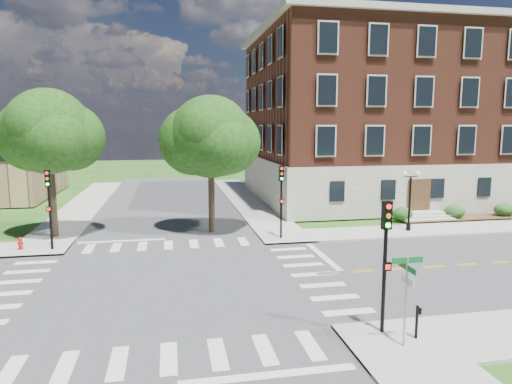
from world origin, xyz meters
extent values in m
plane|color=#1D5016|center=(0.00, 0.00, 0.00)|extent=(160.00, 160.00, 0.00)
cube|color=#3D3D3F|center=(0.00, 0.00, 0.01)|extent=(90.00, 12.00, 0.01)
cube|color=#3D3D3F|center=(0.00, 0.00, 0.01)|extent=(12.00, 90.00, 0.01)
cube|color=#9E9B93|center=(23.00, 7.75, 0.06)|extent=(34.00, 3.50, 0.12)
cube|color=#9E9B93|center=(7.75, 23.00, 0.06)|extent=(3.50, 34.00, 0.12)
cube|color=#9E9B93|center=(-7.75, 23.00, 0.06)|extent=(3.50, 34.00, 0.12)
cube|color=silver|center=(8.80, 3.00, 0.00)|extent=(0.40, 5.50, 0.00)
cube|color=#A09D8D|center=(24.00, 22.00, 2.22)|extent=(30.00, 20.00, 4.20)
cube|color=#612B1B|center=(24.00, 22.00, 10.22)|extent=(29.55, 19.70, 11.80)
cube|color=#A09D8D|center=(24.00, 22.00, 16.37)|extent=(30.60, 20.60, 0.50)
cube|color=#472D19|center=(20.00, 11.96, 1.82)|extent=(2.00, 0.10, 2.80)
cylinder|color=black|center=(-7.48, 10.53, 2.23)|extent=(0.44, 0.44, 4.21)
sphere|color=#12340E|center=(-7.48, 10.53, 7.13)|extent=(5.59, 5.59, 5.59)
cylinder|color=black|center=(3.05, 10.26, 2.00)|extent=(0.44, 0.44, 3.77)
sphere|color=#12340E|center=(3.05, 10.26, 6.74)|extent=(5.70, 5.70, 5.70)
cylinder|color=black|center=(7.60, -6.90, 2.02)|extent=(0.14, 0.14, 3.80)
cube|color=black|center=(7.60, -6.90, 4.42)|extent=(0.33, 0.24, 1.00)
cylinder|color=red|center=(7.60, -7.03, 4.75)|extent=(0.18, 0.06, 0.18)
cylinder|color=orange|center=(7.60, -7.03, 4.42)|extent=(0.18, 0.06, 0.18)
cylinder|color=#19E533|center=(7.60, -7.03, 4.09)|extent=(0.18, 0.06, 0.18)
cube|color=black|center=(7.60, -7.08, 2.62)|extent=(0.31, 0.13, 0.30)
cylinder|color=black|center=(7.35, 7.28, 2.02)|extent=(0.14, 0.14, 3.80)
cube|color=black|center=(7.35, 7.28, 4.42)|extent=(0.32, 0.22, 1.00)
cylinder|color=red|center=(7.35, 7.15, 4.75)|extent=(0.18, 0.05, 0.18)
cylinder|color=orange|center=(7.35, 7.15, 4.42)|extent=(0.18, 0.05, 0.18)
cylinder|color=#19E533|center=(7.35, 7.15, 4.09)|extent=(0.18, 0.05, 0.18)
cube|color=black|center=(7.35, 7.10, 2.62)|extent=(0.30, 0.12, 0.30)
cylinder|color=black|center=(-6.88, 7.14, 2.02)|extent=(0.14, 0.14, 3.80)
cube|color=black|center=(-6.88, 7.14, 4.42)|extent=(0.35, 0.27, 1.00)
cylinder|color=red|center=(-6.88, 7.01, 4.75)|extent=(0.19, 0.08, 0.18)
cylinder|color=orange|center=(-6.88, 7.01, 4.42)|extent=(0.19, 0.08, 0.18)
cylinder|color=#19E533|center=(-6.88, 7.01, 4.09)|extent=(0.19, 0.08, 0.18)
cube|color=black|center=(-6.88, 6.96, 2.62)|extent=(0.32, 0.17, 0.30)
cylinder|color=black|center=(16.75, 7.67, 0.37)|extent=(0.32, 0.32, 0.50)
cylinder|color=black|center=(16.75, 7.67, 2.02)|extent=(0.16, 0.16, 3.80)
cube|color=black|center=(16.75, 7.67, 3.97)|extent=(1.00, 0.06, 0.06)
sphere|color=white|center=(16.25, 7.67, 4.17)|extent=(0.36, 0.36, 0.36)
sphere|color=white|center=(17.25, 7.67, 4.17)|extent=(0.36, 0.36, 0.36)
cylinder|color=gray|center=(7.83, -8.03, 1.67)|extent=(0.07, 0.07, 3.10)
cube|color=#0B5D22|center=(7.83, -8.03, 3.12)|extent=(1.10, 0.03, 0.20)
cube|color=#0B5D22|center=(7.83, -8.03, 2.87)|extent=(0.03, 1.10, 0.20)
cube|color=silver|center=(7.88, -8.03, 2.42)|extent=(0.03, 0.75, 0.25)
cylinder|color=black|center=(8.54, -7.61, 0.72)|extent=(0.10, 0.10, 1.20)
cube|color=black|center=(8.54, -7.73, 1.17)|extent=(0.14, 0.08, 0.22)
cylinder|color=#B90E15|center=(-8.74, 7.46, 0.17)|extent=(0.32, 0.32, 0.10)
cylinder|color=#B90E15|center=(-8.74, 7.46, 0.42)|extent=(0.22, 0.22, 0.60)
sphere|color=#B90E15|center=(-8.74, 7.46, 0.75)|extent=(0.24, 0.24, 0.24)
cylinder|color=#B90E15|center=(-8.74, 7.46, 0.50)|extent=(0.35, 0.12, 0.12)
cylinder|color=#B90E15|center=(-8.74, 7.46, 0.50)|extent=(0.12, 0.35, 0.12)
camera|label=1|loc=(0.19, -21.38, 7.54)|focal=32.00mm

